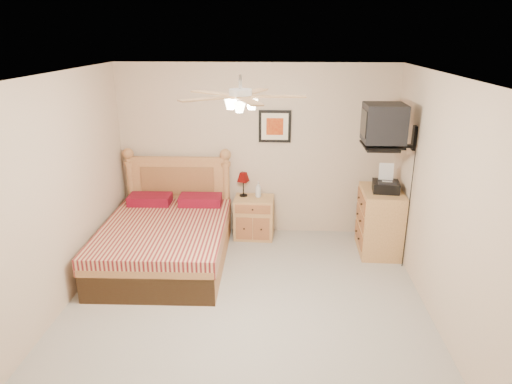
% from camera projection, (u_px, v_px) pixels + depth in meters
% --- Properties ---
extents(floor, '(4.50, 4.50, 0.00)m').
position_uv_depth(floor, '(245.00, 314.00, 4.93)').
color(floor, '#A09990').
rests_on(floor, ground).
extents(ceiling, '(4.00, 4.50, 0.04)m').
position_uv_depth(ceiling, '(242.00, 77.00, 4.10)').
color(ceiling, white).
rests_on(ceiling, ground).
extents(wall_back, '(4.00, 0.04, 2.50)m').
position_uv_depth(wall_back, '(256.00, 151.00, 6.64)').
color(wall_back, '#CAB094').
rests_on(wall_back, ground).
extents(wall_front, '(4.00, 0.04, 2.50)m').
position_uv_depth(wall_front, '(209.00, 361.00, 2.40)').
color(wall_front, '#CAB094').
rests_on(wall_front, ground).
extents(wall_left, '(0.04, 4.50, 2.50)m').
position_uv_depth(wall_left, '(47.00, 203.00, 4.62)').
color(wall_left, '#CAB094').
rests_on(wall_left, ground).
extents(wall_right, '(0.04, 4.50, 2.50)m').
position_uv_depth(wall_right, '(449.00, 211.00, 4.41)').
color(wall_right, '#CAB094').
rests_on(wall_right, ground).
extents(bed, '(1.58, 2.05, 1.31)m').
position_uv_depth(bed, '(163.00, 217.00, 5.83)').
color(bed, '#B06C41').
rests_on(bed, ground).
extents(nightstand, '(0.58, 0.44, 0.61)m').
position_uv_depth(nightstand, '(254.00, 217.00, 6.72)').
color(nightstand, tan).
rests_on(nightstand, ground).
extents(table_lamp, '(0.26, 0.26, 0.36)m').
position_uv_depth(table_lamp, '(243.00, 184.00, 6.65)').
color(table_lamp, '#530403').
rests_on(table_lamp, nightstand).
extents(lotion_bottle, '(0.11, 0.11, 0.23)m').
position_uv_depth(lotion_bottle, '(258.00, 189.00, 6.62)').
color(lotion_bottle, silver).
rests_on(lotion_bottle, nightstand).
extents(framed_picture, '(0.46, 0.04, 0.46)m').
position_uv_depth(framed_picture, '(275.00, 126.00, 6.48)').
color(framed_picture, black).
rests_on(framed_picture, wall_back).
extents(dresser, '(0.54, 0.77, 0.89)m').
position_uv_depth(dresser, '(380.00, 221.00, 6.23)').
color(dresser, '#A27241').
rests_on(dresser, ground).
extents(fax_machine, '(0.37, 0.39, 0.36)m').
position_uv_depth(fax_machine, '(387.00, 179.00, 5.98)').
color(fax_machine, black).
rests_on(fax_machine, dresser).
extents(magazine_lower, '(0.31, 0.35, 0.03)m').
position_uv_depth(magazine_lower, '(379.00, 184.00, 6.28)').
color(magazine_lower, '#B7A791').
rests_on(magazine_lower, dresser).
extents(magazine_upper, '(0.26, 0.30, 0.02)m').
position_uv_depth(magazine_upper, '(381.00, 182.00, 6.29)').
color(magazine_upper, gray).
rests_on(magazine_upper, magazine_lower).
extents(wall_tv, '(0.56, 0.46, 0.58)m').
position_uv_depth(wall_tv, '(396.00, 126.00, 5.50)').
color(wall_tv, black).
rests_on(wall_tv, wall_right).
extents(ceiling_fan, '(1.14, 1.14, 0.28)m').
position_uv_depth(ceiling_fan, '(240.00, 96.00, 3.96)').
color(ceiling_fan, white).
rests_on(ceiling_fan, ceiling).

